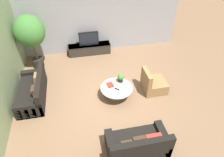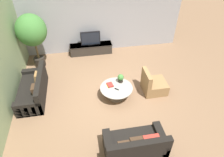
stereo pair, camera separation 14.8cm
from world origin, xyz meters
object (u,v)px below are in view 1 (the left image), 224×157
Objects in this scene: media_console at (90,49)px; couch_by_wall at (33,91)px; coffee_table at (117,90)px; couch_near_entry at (138,145)px; armchair_wicker at (153,84)px; potted_palm_tall at (30,33)px; television at (89,39)px; potted_plant_tabletop at (121,78)px.

couch_by_wall is at bearing -131.41° from media_console.
couch_near_entry reaches higher than coffee_table.
media_console is 3.09m from coffee_table.
couch_by_wall is at bearing 83.74° from armchair_wicker.
potted_palm_tall is at bearing 60.35° from armchair_wicker.
potted_plant_tabletop is at bearing -74.17° from television.
couch_by_wall reaches higher than media_console.
couch_near_entry is 1.86× the size of armchair_wicker.
potted_palm_tall is (-2.21, -0.61, 1.31)m from media_console.
couch_by_wall reaches higher than potted_plant_tabletop.
coffee_table is at bearing -79.19° from media_console.
television is 3.37m from couch_by_wall.
television is 5.24m from couch_near_entry.
media_console is 2.64m from potted_palm_tall.
potted_palm_tall reaches higher than couch_by_wall.
media_console is 5.23m from couch_near_entry.
television is 0.54× the size of couch_near_entry.
potted_palm_tall is (-2.21, -0.61, 0.79)m from television.
potted_palm_tall is at bearing -57.91° from couch_near_entry.
television reaches higher than couch_near_entry.
potted_plant_tabletop is at bearing 79.41° from armchair_wicker.
coffee_table is 0.50× the size of potted_palm_tall.
couch_near_entry reaches higher than potted_plant_tabletop.
couch_near_entry is at bearing -87.91° from coffee_table.
couch_by_wall and couch_near_entry have the same top height.
couch_by_wall is at bearing 169.33° from coffee_table.
potted_palm_tall reaches higher than coffee_table.
potted_plant_tabletop is (-1.14, 0.21, 0.30)m from armchair_wicker.
television is 0.45× the size of couch_by_wall.
media_console is 1.72× the size of coffee_table.
couch_by_wall is (-2.21, -2.50, 0.05)m from media_console.
coffee_table is at bearing -87.91° from couch_near_entry.
armchair_wicker is at bearing -57.05° from media_console.
potted_palm_tall is 3.80m from potted_plant_tabletop.
potted_plant_tabletop is (0.78, -2.74, 0.35)m from media_console.
coffee_table is 2.84m from couch_by_wall.
couch_by_wall is 6.36× the size of potted_plant_tabletop.
media_console is 2.20× the size of armchair_wicker.
media_console is at bearing 15.35° from potted_palm_tall.
armchair_wicker is at bearing -29.65° from potted_palm_tall.
armchair_wicker is 0.39× the size of potted_palm_tall.
media_console is 0.51m from television.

